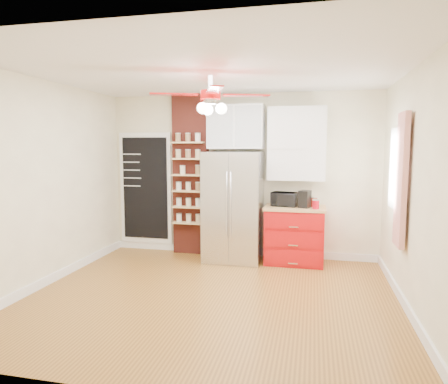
% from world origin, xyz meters
% --- Properties ---
extents(floor, '(4.50, 4.50, 0.00)m').
position_xyz_m(floor, '(0.00, 0.00, 0.00)').
color(floor, olive).
rests_on(floor, ground).
extents(ceiling, '(4.50, 4.50, 0.00)m').
position_xyz_m(ceiling, '(0.00, 0.00, 2.70)').
color(ceiling, white).
rests_on(ceiling, wall_back).
extents(wall_back, '(4.50, 0.02, 2.70)m').
position_xyz_m(wall_back, '(0.00, 2.00, 1.35)').
color(wall_back, '#FAF4C9').
rests_on(wall_back, floor).
extents(wall_front, '(4.50, 0.02, 2.70)m').
position_xyz_m(wall_front, '(0.00, -2.00, 1.35)').
color(wall_front, '#FAF4C9').
rests_on(wall_front, floor).
extents(wall_left, '(0.02, 4.00, 2.70)m').
position_xyz_m(wall_left, '(-2.25, 0.00, 1.35)').
color(wall_left, '#FAF4C9').
rests_on(wall_left, floor).
extents(wall_right, '(0.02, 4.00, 2.70)m').
position_xyz_m(wall_right, '(2.25, 0.00, 1.35)').
color(wall_right, '#FAF4C9').
rests_on(wall_right, floor).
extents(chalkboard, '(0.95, 0.05, 1.95)m').
position_xyz_m(chalkboard, '(-1.70, 1.96, 1.10)').
color(chalkboard, white).
rests_on(chalkboard, wall_back).
extents(brick_pillar, '(0.60, 0.16, 2.70)m').
position_xyz_m(brick_pillar, '(-0.85, 1.92, 1.35)').
color(brick_pillar, maroon).
rests_on(brick_pillar, floor).
extents(fridge, '(0.90, 0.70, 1.75)m').
position_xyz_m(fridge, '(-0.05, 1.63, 0.88)').
color(fridge, silver).
rests_on(fridge, floor).
extents(upper_glass_cabinet, '(0.90, 0.35, 0.70)m').
position_xyz_m(upper_glass_cabinet, '(-0.05, 1.82, 2.15)').
color(upper_glass_cabinet, white).
rests_on(upper_glass_cabinet, wall_back).
extents(red_cabinet, '(0.94, 0.64, 0.90)m').
position_xyz_m(red_cabinet, '(0.92, 1.68, 0.45)').
color(red_cabinet, '#B40B0E').
rests_on(red_cabinet, floor).
extents(upper_shelf_unit, '(0.90, 0.30, 1.15)m').
position_xyz_m(upper_shelf_unit, '(0.92, 1.85, 1.88)').
color(upper_shelf_unit, white).
rests_on(upper_shelf_unit, wall_back).
extents(window, '(0.04, 0.75, 1.05)m').
position_xyz_m(window, '(2.23, 0.90, 1.55)').
color(window, white).
rests_on(window, wall_right).
extents(curtain, '(0.06, 0.40, 1.55)m').
position_xyz_m(curtain, '(2.18, 0.35, 1.45)').
color(curtain, red).
rests_on(curtain, wall_right).
extents(ceiling_fan, '(1.40, 1.40, 0.44)m').
position_xyz_m(ceiling_fan, '(0.00, 0.00, 2.42)').
color(ceiling_fan, silver).
rests_on(ceiling_fan, ceiling).
extents(toaster_oven, '(0.43, 0.33, 0.22)m').
position_xyz_m(toaster_oven, '(0.76, 1.69, 1.01)').
color(toaster_oven, black).
rests_on(toaster_oven, red_cabinet).
extents(coffee_maker, '(0.20, 0.23, 0.26)m').
position_xyz_m(coffee_maker, '(1.07, 1.61, 1.03)').
color(coffee_maker, black).
rests_on(coffee_maker, red_cabinet).
extents(canister_left, '(0.12, 0.12, 0.13)m').
position_xyz_m(canister_left, '(1.23, 1.51, 0.97)').
color(canister_left, '#AE0918').
rests_on(canister_left, red_cabinet).
extents(canister_right, '(0.14, 0.14, 0.14)m').
position_xyz_m(canister_right, '(1.20, 1.73, 0.97)').
color(canister_right, '#B51D0A').
rests_on(canister_right, red_cabinet).
extents(pantry_jar_oats, '(0.09, 0.09, 0.14)m').
position_xyz_m(pantry_jar_oats, '(-0.94, 1.77, 1.44)').
color(pantry_jar_oats, beige).
rests_on(pantry_jar_oats, brick_pillar).
extents(pantry_jar_beans, '(0.11, 0.11, 0.14)m').
position_xyz_m(pantry_jar_beans, '(-0.68, 1.78, 1.44)').
color(pantry_jar_beans, olive).
rests_on(pantry_jar_beans, brick_pillar).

